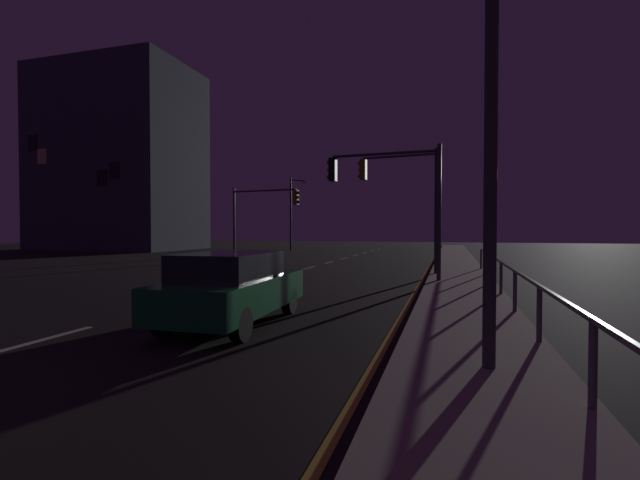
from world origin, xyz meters
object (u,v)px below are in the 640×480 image
(car, at_px, (233,287))
(street_lamp_median, at_px, (293,207))
(traffic_light_mid_left, at_px, (263,208))
(street_lamp_across_street, at_px, (477,11))
(building_distant, at_px, (120,160))
(traffic_light_mid_right, at_px, (402,187))
(traffic_light_far_right, at_px, (387,185))

(car, xyz_separation_m, street_lamp_median, (-10.19, 31.82, 3.44))
(traffic_light_mid_left, xyz_separation_m, street_lamp_across_street, (12.44, -20.88, 1.48))
(car, relative_size, building_distant, 0.24)
(street_lamp_median, bearing_deg, traffic_light_mid_left, -78.81)
(building_distant, bearing_deg, traffic_light_mid_right, -30.23)
(car, distance_m, traffic_light_far_right, 9.50)
(car, distance_m, street_lamp_median, 33.59)
(traffic_light_far_right, height_order, street_lamp_median, street_lamp_median)
(car, xyz_separation_m, traffic_light_mid_right, (2.40, 11.62, 3.19))
(traffic_light_mid_left, bearing_deg, building_distant, 152.38)
(traffic_light_mid_left, relative_size, street_lamp_median, 0.72)
(street_lamp_across_street, distance_m, street_lamp_median, 37.17)
(traffic_light_mid_left, xyz_separation_m, traffic_light_far_right, (9.71, -9.95, 0.26))
(building_distant, bearing_deg, traffic_light_far_right, -34.21)
(traffic_light_mid_left, relative_size, street_lamp_across_street, 0.61)
(traffic_light_mid_left, distance_m, building_distant, 24.75)
(car, height_order, traffic_light_far_right, traffic_light_far_right)
(car, bearing_deg, traffic_light_mid_left, 112.09)
(traffic_light_far_right, relative_size, street_lamp_across_street, 0.62)
(traffic_light_far_right, bearing_deg, street_lamp_across_street, -76.00)
(car, distance_m, street_lamp_across_street, 6.78)
(street_lamp_across_street, bearing_deg, street_lamp_median, 113.86)
(traffic_light_mid_right, height_order, street_lamp_median, street_lamp_median)
(traffic_light_mid_right, height_order, building_distant, building_distant)
(street_lamp_median, distance_m, building_distant, 19.51)
(traffic_light_far_right, bearing_deg, traffic_light_mid_right, 84.31)
(traffic_light_mid_right, height_order, traffic_light_mid_left, traffic_light_mid_right)
(street_lamp_across_street, bearing_deg, traffic_light_far_right, 104.00)
(car, relative_size, traffic_light_far_right, 0.86)
(traffic_light_mid_left, height_order, street_lamp_across_street, street_lamp_across_street)
(car, height_order, building_distant, building_distant)
(car, relative_size, street_lamp_median, 0.63)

